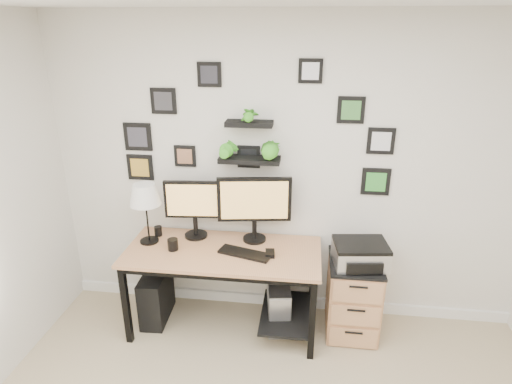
# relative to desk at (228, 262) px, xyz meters

# --- Properties ---
(room) EXTENTS (4.00, 4.00, 4.00)m
(room) POSITION_rel_desk_xyz_m (0.45, 0.32, -0.58)
(room) COLOR tan
(room) RESTS_ON ground
(desk) EXTENTS (1.60, 0.70, 0.75)m
(desk) POSITION_rel_desk_xyz_m (0.00, 0.00, 0.00)
(desk) COLOR tan
(desk) RESTS_ON ground
(monitor_left) EXTENTS (0.50, 0.22, 0.52)m
(monitor_left) POSITION_rel_desk_xyz_m (-0.32, 0.18, 0.43)
(monitor_left) COLOR black
(monitor_left) RESTS_ON desk
(monitor_right) EXTENTS (0.61, 0.22, 0.57)m
(monitor_right) POSITION_rel_desk_xyz_m (0.20, 0.17, 0.46)
(monitor_right) COLOR black
(monitor_right) RESTS_ON desk
(keyboard) EXTENTS (0.45, 0.25, 0.02)m
(keyboard) POSITION_rel_desk_xyz_m (0.15, -0.08, 0.13)
(keyboard) COLOR black
(keyboard) RESTS_ON desk
(mouse) EXTENTS (0.08, 0.12, 0.03)m
(mouse) POSITION_rel_desk_xyz_m (0.36, -0.07, 0.14)
(mouse) COLOR black
(mouse) RESTS_ON desk
(table_lamp) EXTENTS (0.26, 0.26, 0.52)m
(table_lamp) POSITION_rel_desk_xyz_m (-0.69, 0.04, 0.54)
(table_lamp) COLOR black
(table_lamp) RESTS_ON desk
(mug) EXTENTS (0.09, 0.09, 0.10)m
(mug) POSITION_rel_desk_xyz_m (-0.44, -0.08, 0.17)
(mug) COLOR black
(mug) RESTS_ON desk
(pen_cup) EXTENTS (0.07, 0.07, 0.09)m
(pen_cup) POSITION_rel_desk_xyz_m (-0.65, 0.15, 0.17)
(pen_cup) COLOR black
(pen_cup) RESTS_ON desk
(pc_tower_black) EXTENTS (0.22, 0.46, 0.45)m
(pc_tower_black) POSITION_rel_desk_xyz_m (-0.66, 0.00, -0.40)
(pc_tower_black) COLOR black
(pc_tower_black) RESTS_ON ground
(pc_tower_grey) EXTENTS (0.24, 0.44, 0.41)m
(pc_tower_grey) POSITION_rel_desk_xyz_m (0.43, 0.04, -0.42)
(pc_tower_grey) COLOR gray
(pc_tower_grey) RESTS_ON ground
(file_cabinet) EXTENTS (0.43, 0.53, 0.67)m
(file_cabinet) POSITION_rel_desk_xyz_m (1.06, 0.06, -0.29)
(file_cabinet) COLOR tan
(file_cabinet) RESTS_ON ground
(printer) EXTENTS (0.45, 0.38, 0.19)m
(printer) POSITION_rel_desk_xyz_m (1.08, 0.02, 0.14)
(printer) COLOR silver
(printer) RESTS_ON file_cabinet
(wall_decor) EXTENTS (2.24, 0.18, 1.08)m
(wall_decor) POSITION_rel_desk_xyz_m (0.15, 0.27, 1.02)
(wall_decor) COLOR black
(wall_decor) RESTS_ON ground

